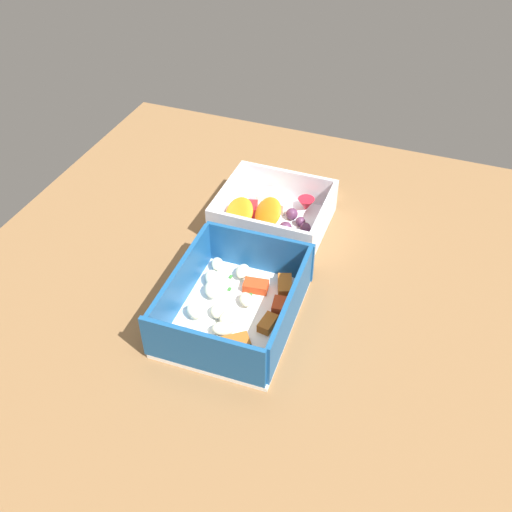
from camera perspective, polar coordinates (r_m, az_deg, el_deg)
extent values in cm
cube|color=brown|center=(80.70, 0.21, -2.27)|extent=(80.00, 80.00, 2.00)
cube|color=white|center=(74.08, -2.08, -5.89)|extent=(19.42, 15.51, 0.60)
cube|color=#19518C|center=(77.96, 0.24, 0.49)|extent=(1.01, 15.01, 6.13)
cube|color=#19518C|center=(66.01, -5.01, -9.43)|extent=(1.01, 15.01, 6.13)
cube|color=#19518C|center=(70.09, 3.39, -5.42)|extent=(17.83, 1.09, 6.13)
cube|color=#19518C|center=(73.88, -7.38, -2.74)|extent=(17.83, 1.09, 6.13)
ellipsoid|color=beige|center=(71.18, -6.35, -7.36)|extent=(2.35, 2.84, 1.22)
ellipsoid|color=beige|center=(78.17, -1.31, -1.51)|extent=(2.86, 2.20, 1.31)
ellipsoid|color=beige|center=(77.35, -4.34, -2.14)|extent=(3.40, 3.20, 1.39)
ellipsoid|color=beige|center=(73.31, -6.05, -5.38)|extent=(3.15, 3.32, 1.36)
ellipsoid|color=beige|center=(71.07, -3.47, -7.06)|extent=(2.71, 3.27, 1.41)
ellipsoid|color=beige|center=(69.41, -4.46, -8.77)|extent=(2.99, 3.21, 1.32)
ellipsoid|color=beige|center=(72.18, -2.29, -6.05)|extent=(3.34, 3.26, 1.38)
ellipsoid|color=beige|center=(73.20, -3.85, -5.45)|extent=(2.82, 2.71, 1.16)
ellipsoid|color=beige|center=(75.70, -4.34, -3.30)|extent=(3.51, 3.22, 1.44)
ellipsoid|color=beige|center=(74.43, -0.98, -4.29)|extent=(2.97, 2.83, 1.22)
ellipsoid|color=beige|center=(79.57, -3.84, -0.77)|extent=(2.82, 2.46, 1.18)
cube|color=red|center=(73.53, 2.40, -5.04)|extent=(2.70, 2.25, 1.73)
cube|color=red|center=(76.54, -0.02, -2.97)|extent=(2.43, 3.47, 1.19)
cube|color=#AD5B1E|center=(76.14, 2.85, -3.03)|extent=(3.88, 2.89, 1.74)
cube|color=#AD5B1E|center=(69.76, -2.07, -8.61)|extent=(3.78, 4.05, 1.34)
cube|color=#AD5B1E|center=(71.99, 1.17, -6.63)|extent=(3.06, 1.99, 1.16)
cube|color=#387A33|center=(76.16, -0.53, -3.77)|extent=(0.60, 0.40, 0.20)
cube|color=#387A33|center=(76.90, -2.63, -3.28)|extent=(0.60, 0.40, 0.20)
cube|color=#387A33|center=(78.61, -2.50, -2.05)|extent=(0.60, 0.40, 0.20)
cube|color=white|center=(88.25, 1.74, 3.28)|extent=(14.12, 15.82, 0.60)
cube|color=white|center=(91.84, 3.18, 7.05)|extent=(0.61, 15.81, 4.87)
cube|color=white|center=(81.56, 0.21, 2.07)|extent=(0.61, 15.81, 4.87)
cube|color=white|center=(84.97, 6.63, 3.60)|extent=(12.91, 0.61, 4.87)
cube|color=white|center=(88.83, -2.88, 5.74)|extent=(12.91, 0.61, 4.87)
ellipsoid|color=orange|center=(85.65, 1.18, 4.24)|extent=(6.36, 6.47, 4.65)
ellipsoid|color=orange|center=(85.80, -1.67, 4.26)|extent=(6.23, 6.42, 4.53)
cube|color=#F4EACC|center=(90.11, 2.48, 5.13)|extent=(3.30, 3.66, 1.80)
cube|color=#F4EACC|center=(91.54, 0.93, 5.84)|extent=(3.53, 3.84, 1.86)
cube|color=red|center=(89.19, -0.58, 4.67)|extent=(3.13, 2.64, 1.63)
sphere|color=#562D4C|center=(88.14, 3.55, 4.15)|extent=(1.82, 1.82, 1.82)
sphere|color=#562D4C|center=(85.67, 4.85, 2.75)|extent=(1.67, 1.67, 1.67)
sphere|color=#562D4C|center=(85.32, 2.91, 2.77)|extent=(1.91, 1.91, 1.91)
sphere|color=#562D4C|center=(87.05, 4.39, 3.40)|extent=(1.45, 1.45, 1.45)
cone|color=red|center=(90.04, 4.93, 5.07)|extent=(2.57, 2.57, 2.06)
sphere|color=navy|center=(83.13, 1.93, 1.20)|extent=(1.00, 1.00, 1.00)
sphere|color=navy|center=(83.22, 4.26, 1.15)|extent=(1.02, 1.02, 1.02)
sphere|color=navy|center=(83.90, 2.24, 1.62)|extent=(0.98, 0.98, 0.98)
cylinder|color=white|center=(95.02, 6.65, 6.50)|extent=(4.29, 4.29, 1.64)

